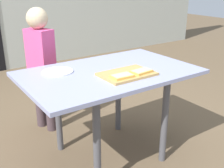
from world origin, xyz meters
TOP-DOWN VIEW (x-y plane):
  - ground_plane at (0.00, 0.00)m, footprint 16.00×16.00m
  - dining_table at (0.00, 0.00)m, footprint 1.25×0.79m
  - cutting_board at (0.05, -0.15)m, footprint 0.37×0.25m
  - pizza_slice_near_right at (0.13, -0.20)m, footprint 0.15×0.10m
  - pizza_slice_near_left at (-0.04, -0.21)m, footprint 0.15×0.09m
  - plate_white_left at (-0.32, 0.19)m, footprint 0.22×0.22m
  - child_left at (-0.25, 0.71)m, footprint 0.21×0.27m

SIDE VIEW (x-z plane):
  - ground_plane at x=0.00m, z-range 0.00..0.00m
  - dining_table at x=0.00m, z-range 0.27..0.98m
  - child_left at x=-0.25m, z-range 0.09..1.21m
  - plate_white_left at x=-0.32m, z-range 0.71..0.72m
  - cutting_board at x=0.05m, z-range 0.71..0.73m
  - pizza_slice_near_right at x=0.13m, z-range 0.73..0.75m
  - pizza_slice_near_left at x=-0.04m, z-range 0.73..0.75m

